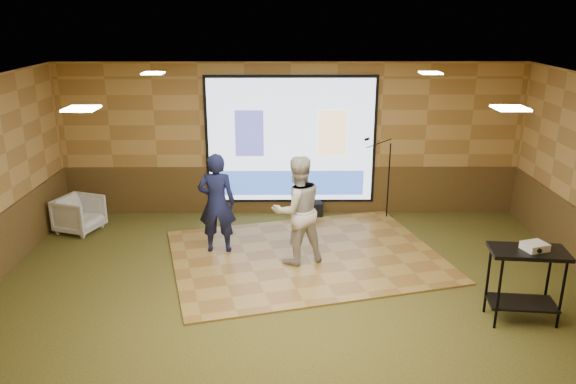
{
  "coord_description": "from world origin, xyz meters",
  "views": [
    {
      "loc": [
        -0.12,
        -7.22,
        3.94
      ],
      "look_at": [
        -0.07,
        0.84,
        1.3
      ],
      "focal_mm": 35.0,
      "sensor_mm": 36.0,
      "label": 1
    }
  ],
  "objects_px": {
    "av_table": "(526,271)",
    "projector": "(535,246)",
    "duffel_bag": "(310,209)",
    "player_right": "(297,210)",
    "mic_stand": "(385,194)",
    "player_left": "(217,203)",
    "banquet_chair": "(79,214)",
    "projector_screen": "(291,142)",
    "dance_floor": "(306,256)"
  },
  "relations": [
    {
      "from": "player_left",
      "to": "duffel_bag",
      "type": "xyz_separation_m",
      "value": [
        1.62,
        1.71,
        -0.73
      ]
    },
    {
      "from": "mic_stand",
      "to": "banquet_chair",
      "type": "bearing_deg",
      "value": -177.34
    },
    {
      "from": "projector_screen",
      "to": "player_right",
      "type": "height_order",
      "value": "projector_screen"
    },
    {
      "from": "player_left",
      "to": "av_table",
      "type": "bearing_deg",
      "value": 152.58
    },
    {
      "from": "projector_screen",
      "to": "projector",
      "type": "relative_size",
      "value": 11.51
    },
    {
      "from": "mic_stand",
      "to": "projector",
      "type": "bearing_deg",
      "value": -75.94
    },
    {
      "from": "player_left",
      "to": "mic_stand",
      "type": "height_order",
      "value": "player_left"
    },
    {
      "from": "dance_floor",
      "to": "projector_screen",
      "type": "bearing_deg",
      "value": 96.21
    },
    {
      "from": "player_right",
      "to": "projector",
      "type": "bearing_deg",
      "value": 126.87
    },
    {
      "from": "player_left",
      "to": "player_right",
      "type": "height_order",
      "value": "player_right"
    },
    {
      "from": "dance_floor",
      "to": "banquet_chair",
      "type": "xyz_separation_m",
      "value": [
        -4.14,
        1.16,
        0.32
      ]
    },
    {
      "from": "projector_screen",
      "to": "mic_stand",
      "type": "relative_size",
      "value": 2.03
    },
    {
      "from": "dance_floor",
      "to": "av_table",
      "type": "bearing_deg",
      "value": -35.94
    },
    {
      "from": "projector_screen",
      "to": "duffel_bag",
      "type": "height_order",
      "value": "projector_screen"
    },
    {
      "from": "player_left",
      "to": "av_table",
      "type": "height_order",
      "value": "player_left"
    },
    {
      "from": "av_table",
      "to": "mic_stand",
      "type": "distance_m",
      "value": 4.0
    },
    {
      "from": "player_right",
      "to": "banquet_chair",
      "type": "distance_m",
      "value": 4.27
    },
    {
      "from": "mic_stand",
      "to": "duffel_bag",
      "type": "distance_m",
      "value": 1.51
    },
    {
      "from": "projector_screen",
      "to": "duffel_bag",
      "type": "relative_size",
      "value": 6.89
    },
    {
      "from": "av_table",
      "to": "player_right",
      "type": "bearing_deg",
      "value": 148.71
    },
    {
      "from": "av_table",
      "to": "duffel_bag",
      "type": "relative_size",
      "value": 2.1
    },
    {
      "from": "player_left",
      "to": "av_table",
      "type": "distance_m",
      "value": 4.79
    },
    {
      "from": "dance_floor",
      "to": "player_left",
      "type": "distance_m",
      "value": 1.72
    },
    {
      "from": "projector_screen",
      "to": "dance_floor",
      "type": "distance_m",
      "value": 2.57
    },
    {
      "from": "av_table",
      "to": "duffel_bag",
      "type": "distance_m",
      "value": 4.76
    },
    {
      "from": "player_right",
      "to": "duffel_bag",
      "type": "height_order",
      "value": "player_right"
    },
    {
      "from": "dance_floor",
      "to": "projector",
      "type": "bearing_deg",
      "value": -35.27
    },
    {
      "from": "mic_stand",
      "to": "banquet_chair",
      "type": "height_order",
      "value": "mic_stand"
    },
    {
      "from": "dance_floor",
      "to": "projector",
      "type": "xyz_separation_m",
      "value": [
        2.84,
        -2.01,
        1.04
      ]
    },
    {
      "from": "player_left",
      "to": "projector_screen",
      "type": "bearing_deg",
      "value": -123.16
    },
    {
      "from": "player_right",
      "to": "mic_stand",
      "type": "distance_m",
      "value": 2.73
    },
    {
      "from": "projector",
      "to": "dance_floor",
      "type": "bearing_deg",
      "value": 126.64
    },
    {
      "from": "av_table",
      "to": "banquet_chair",
      "type": "distance_m",
      "value": 7.62
    },
    {
      "from": "av_table",
      "to": "projector",
      "type": "height_order",
      "value": "projector"
    },
    {
      "from": "player_right",
      "to": "av_table",
      "type": "height_order",
      "value": "player_right"
    },
    {
      "from": "av_table",
      "to": "duffel_bag",
      "type": "xyz_separation_m",
      "value": [
        -2.63,
        3.92,
        -0.57
      ]
    },
    {
      "from": "player_left",
      "to": "duffel_bag",
      "type": "height_order",
      "value": "player_left"
    },
    {
      "from": "player_right",
      "to": "duffel_bag",
      "type": "relative_size",
      "value": 3.66
    },
    {
      "from": "player_right",
      "to": "projector_screen",
      "type": "bearing_deg",
      "value": -110.55
    },
    {
      "from": "player_left",
      "to": "mic_stand",
      "type": "relative_size",
      "value": 1.04
    },
    {
      "from": "player_right",
      "to": "duffel_bag",
      "type": "bearing_deg",
      "value": -120.31
    },
    {
      "from": "banquet_chair",
      "to": "mic_stand",
      "type": "bearing_deg",
      "value": -63.73
    },
    {
      "from": "projector",
      "to": "duffel_bag",
      "type": "relative_size",
      "value": 0.6
    },
    {
      "from": "banquet_chair",
      "to": "projector",
      "type": "bearing_deg",
      "value": -94.61
    },
    {
      "from": "player_right",
      "to": "banquet_chair",
      "type": "xyz_separation_m",
      "value": [
        -3.99,
        1.4,
        -0.58
      ]
    },
    {
      "from": "projector_screen",
      "to": "duffel_bag",
      "type": "xyz_separation_m",
      "value": [
        0.37,
        -0.19,
        -1.33
      ]
    },
    {
      "from": "av_table",
      "to": "mic_stand",
      "type": "bearing_deg",
      "value": 106.94
    },
    {
      "from": "banquet_chair",
      "to": "duffel_bag",
      "type": "height_order",
      "value": "banquet_chair"
    },
    {
      "from": "mic_stand",
      "to": "av_table",
      "type": "bearing_deg",
      "value": -76.85
    },
    {
      "from": "player_left",
      "to": "projector",
      "type": "bearing_deg",
      "value": 152.97
    }
  ]
}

